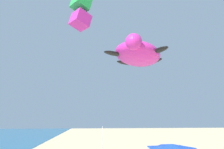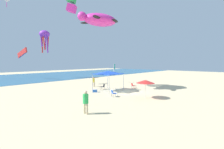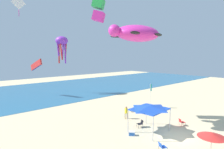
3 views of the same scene
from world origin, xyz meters
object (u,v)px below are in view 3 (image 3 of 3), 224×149
Objects in this scene: person_near_umbrella at (126,112)px; kite_parafoil_red at (36,65)px; folding_chair_facing_ocean at (181,122)px; kite_turtle_magenta at (136,33)px; beach_umbrella at (212,135)px; kite_diamond_white at (18,3)px; canopy_tent at (149,108)px; kite_box_green at (99,10)px; banner_flag at (150,93)px; folding_chair_near_cooler at (162,146)px; folding_chair_left_of_tent at (141,123)px; cooler_box at (132,133)px; kite_octopus_purple at (62,42)px.

person_near_umbrella is 22.42m from kite_parafoil_red.
kite_turtle_magenta is (-3.51, 4.00, 10.16)m from folding_chair_facing_ocean.
beach_umbrella is 12.59m from kite_turtle_magenta.
kite_parafoil_red is 13.51m from kite_diamond_white.
kite_parafoil_red is at bearing 43.94° from folding_chair_facing_ocean.
folding_chair_facing_ocean is at bearing -19.38° from canopy_tent.
banner_flag is at bearing -52.70° from kite_box_green.
banner_flag is 11.27m from kite_turtle_magenta.
kite_box_green is (1.89, 10.96, 13.44)m from folding_chair_near_cooler.
canopy_tent is 2.31× the size of person_near_umbrella.
banner_flag reaches higher than person_near_umbrella.
beach_umbrella reaches higher than folding_chair_near_cooler.
canopy_tent is 8.42m from kite_turtle_magenta.
kite_diamond_white reaches higher than beach_umbrella.
folding_chair_left_of_tent is at bearing -118.99° from kite_box_green.
kite_box_green is (-0.74, 7.67, 11.28)m from canopy_tent.
kite_diamond_white is (-11.59, 19.13, 15.07)m from folding_chair_facing_ocean.
kite_diamond_white is at bearing 107.23° from cooler_box.
kite_diamond_white is (-6.65, 9.98, 1.64)m from kite_box_green.
canopy_tent is 1.30× the size of kite_diamond_white.
folding_chair_facing_ocean is at bearing -99.96° from kite_box_green.
folding_chair_left_of_tent is at bearing 90.78° from kite_octopus_purple.
folding_chair_left_of_tent is 1.11× the size of cooler_box.
folding_chair_near_cooler is at bearing -138.09° from kite_box_green.
folding_chair_left_of_tent is 14.87m from kite_box_green.
kite_turtle_magenta is (8.08, -15.13, -4.91)m from kite_diamond_white.
kite_octopus_purple is at bearing 103.33° from banner_flag.
banner_flag is at bearing 35.63° from canopy_tent.
kite_box_green is (-0.08, 14.14, 11.99)m from beach_umbrella.
cooler_box is at bearing -65.37° from kite_diamond_white.
folding_chair_near_cooler is 0.20× the size of kite_parafoil_red.
person_near_umbrella is at bearing -2.38° from folding_chair_near_cooler.
cooler_box is at bearing 85.56° from kite_octopus_purple.
person_near_umbrella reaches higher than folding_chair_facing_ocean.
person_near_umbrella is (1.17, 4.50, -1.68)m from canopy_tent.
cooler_box is 10.97m from kite_turtle_magenta.
kite_diamond_white reaches higher than banner_flag.
kite_box_green reaches higher than kite_parafoil_red.
kite_octopus_purple reaches higher than folding_chair_left_of_tent.
folding_chair_left_of_tent is 25.42m from kite_parafoil_red.
person_near_umbrella is (-6.52, -1.01, -1.37)m from banner_flag.
folding_chair_facing_ocean is 0.20× the size of kite_parafoil_red.
kite_octopus_purple reaches higher than folding_chair_facing_ocean.
kite_turtle_magenta is at bearing -6.10° from folding_chair_near_cooler.
folding_chair_near_cooler is (-2.92, -4.68, 0.00)m from folding_chair_left_of_tent.
folding_chair_left_of_tent is at bearing 88.12° from kite_turtle_magenta.
beach_umbrella is 11.16m from person_near_umbrella.
kite_turtle_magenta is (0.69, 2.52, 8.01)m from canopy_tent.
canopy_tent is 26.70m from kite_octopus_purple.
beach_umbrella is 2.62× the size of folding_chair_facing_ocean.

